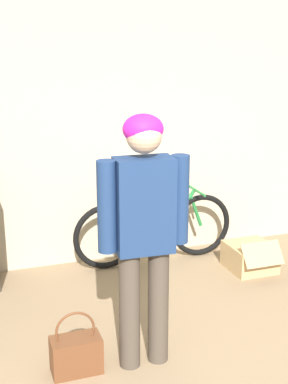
{
  "coord_description": "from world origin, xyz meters",
  "views": [
    {
      "loc": [
        -1.21,
        -1.87,
        2.08
      ],
      "look_at": [
        -0.18,
        1.1,
        1.19
      ],
      "focal_mm": 50.0,
      "sensor_mm": 36.0,
      "label": 1
    }
  ],
  "objects_px": {
    "person": "(144,221)",
    "handbag": "(76,353)",
    "bicycle": "(155,229)",
    "cardboard_box": "(250,257)"
  },
  "relations": [
    {
      "from": "person",
      "to": "handbag",
      "type": "bearing_deg",
      "value": 178.06
    },
    {
      "from": "handbag",
      "to": "bicycle",
      "type": "bearing_deg",
      "value": 54.06
    },
    {
      "from": "bicycle",
      "to": "handbag",
      "type": "relative_size",
      "value": 3.73
    },
    {
      "from": "bicycle",
      "to": "cardboard_box",
      "type": "height_order",
      "value": "bicycle"
    },
    {
      "from": "cardboard_box",
      "to": "bicycle",
      "type": "bearing_deg",
      "value": 149.19
    },
    {
      "from": "handbag",
      "to": "person",
      "type": "bearing_deg",
      "value": -4.98
    },
    {
      "from": "handbag",
      "to": "cardboard_box",
      "type": "distance_m",
      "value": 2.17
    },
    {
      "from": "handbag",
      "to": "cardboard_box",
      "type": "bearing_deg",
      "value": 29.32
    },
    {
      "from": "bicycle",
      "to": "person",
      "type": "bearing_deg",
      "value": -112.98
    },
    {
      "from": "person",
      "to": "cardboard_box",
      "type": "xyz_separation_m",
      "value": [
        1.44,
        1.1,
        -0.88
      ]
    }
  ]
}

